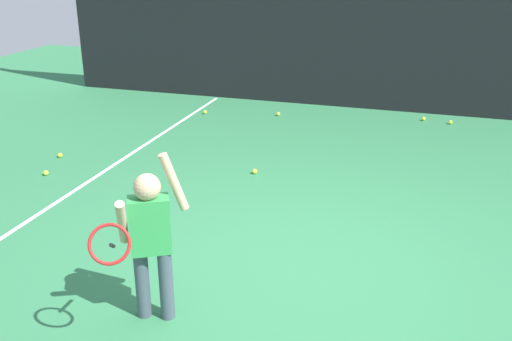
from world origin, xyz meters
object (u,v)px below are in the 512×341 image
Objects in this scene: tennis_ball_5 at (205,112)px; tennis_ball_2 at (278,114)px; tennis_player at (149,235)px; tennis_ball_1 at (450,122)px; tennis_ball_4 at (60,155)px; tennis_ball_6 at (424,119)px; tennis_ball_0 at (255,171)px; tennis_ball_7 at (46,173)px.

tennis_ball_2 is at bearing 12.14° from tennis_ball_5.
tennis_ball_1 is at bearing 41.50° from tennis_player.
tennis_ball_1 is at bearing 7.41° from tennis_ball_2.
tennis_ball_4 is (-5.13, -3.29, 0.00)m from tennis_ball_1.
tennis_ball_1 and tennis_ball_2 have the same top height.
tennis_ball_6 is at bearing 169.07° from tennis_ball_1.
tennis_player is 20.46× the size of tennis_ball_5.
tennis_ball_6 is at bearing 58.05° from tennis_ball_0.
tennis_ball_0 is at bearing -127.95° from tennis_ball_1.
tennis_ball_5 is at bearing -168.85° from tennis_ball_6.
tennis_ball_1 is at bearing 8.87° from tennis_ball_5.
tennis_ball_0 and tennis_ball_6 have the same top height.
tennis_ball_2 is at bearing -172.59° from tennis_ball_1.
tennis_ball_6 is at bearing 10.63° from tennis_ball_2.
tennis_ball_4 is at bearing -128.37° from tennis_ball_2.
tennis_ball_2 is 1.00× the size of tennis_ball_6.
tennis_ball_4 is at bearing -147.36° from tennis_ball_1.
tennis_player is 20.46× the size of tennis_ball_0.
tennis_player is at bearing -86.73° from tennis_ball_0.
tennis_ball_0 is 2.76m from tennis_ball_4.
tennis_ball_4 and tennis_ball_5 have the same top height.
tennis_player is 5.92m from tennis_ball_5.
tennis_ball_2 and tennis_ball_6 have the same top height.
tennis_ball_6 is (1.96, 3.14, 0.00)m from tennis_ball_0.
tennis_ball_1 is 0.43m from tennis_ball_6.
tennis_ball_2 and tennis_ball_4 have the same top height.
tennis_ball_0 is 1.00× the size of tennis_ball_7.
tennis_ball_1 is (2.39, 3.06, 0.00)m from tennis_ball_0.
tennis_ball_0 is 2.73m from tennis_ball_2.
tennis_player is at bearing -45.00° from tennis_ball_4.
tennis_ball_1 is (2.21, 6.21, -0.69)m from tennis_player.
tennis_ball_2 is 1.00× the size of tennis_ball_5.
tennis_ball_0 is at bearing -80.84° from tennis_ball_2.
tennis_player is at bearing -84.00° from tennis_ball_2.
tennis_ball_7 is (0.23, -0.62, 0.00)m from tennis_ball_4.
tennis_player reaches higher than tennis_ball_1.
tennis_ball_7 is at bearing -138.28° from tennis_ball_6.
tennis_ball_0 is at bearing -55.32° from tennis_ball_5.
tennis_ball_0 is 2.95m from tennis_ball_5.
tennis_ball_7 is at bearing -120.47° from tennis_ball_2.
tennis_ball_5 is at bearing 124.68° from tennis_ball_0.
tennis_ball_5 is 3.38m from tennis_ball_7.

